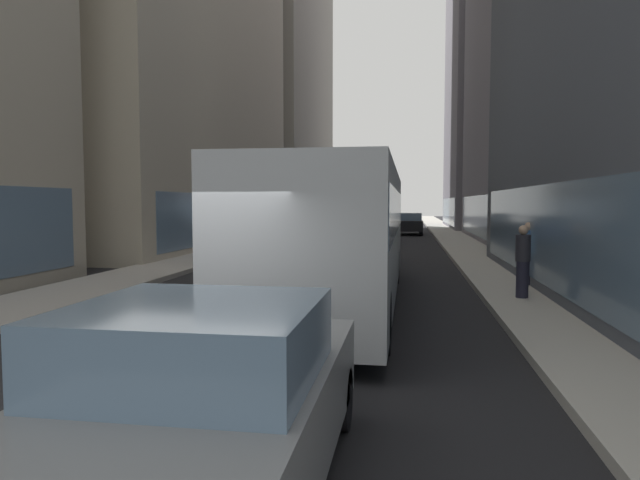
% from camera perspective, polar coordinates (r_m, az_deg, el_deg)
% --- Properties ---
extents(ground_plane, '(120.00, 120.00, 0.00)m').
position_cam_1_polar(ground_plane, '(41.41, 5.26, 0.54)').
color(ground_plane, black).
extents(sidewalk_left, '(2.40, 110.00, 0.15)m').
position_cam_1_polar(sidewalk_left, '(42.17, -2.49, 0.71)').
color(sidewalk_left, '#9E9991').
rests_on(sidewalk_left, ground).
extents(sidewalk_right, '(2.40, 110.00, 0.15)m').
position_cam_1_polar(sidewalk_right, '(41.43, 13.15, 0.56)').
color(sidewalk_right, '#ADA89E').
rests_on(sidewalk_right, ground).
extents(building_left_far, '(11.11, 22.94, 40.30)m').
position_cam_1_polar(building_left_far, '(59.89, -5.90, 21.07)').
color(building_left_far, gray).
rests_on(building_left_far, ground).
extents(building_right_far, '(10.96, 16.50, 33.69)m').
position_cam_1_polar(building_right_far, '(56.03, 19.18, 18.59)').
color(building_right_far, slate).
rests_on(building_right_far, ground).
extents(transit_bus, '(2.78, 11.53, 3.05)m').
position_cam_1_polar(transit_bus, '(12.78, 2.19, 1.24)').
color(transit_bus, '#999EA3').
rests_on(transit_bus, ground).
extents(car_grey_wagon, '(1.90, 3.99, 1.62)m').
position_cam_1_polar(car_grey_wagon, '(4.53, -11.68, -16.02)').
color(car_grey_wagon, slate).
rests_on(car_grey_wagon, ground).
extents(car_white_van, '(1.87, 4.38, 1.62)m').
position_cam_1_polar(car_white_van, '(21.57, 4.97, -0.26)').
color(car_white_van, silver).
rests_on(car_white_van, ground).
extents(car_black_suv, '(1.93, 4.66, 1.62)m').
position_cam_1_polar(car_black_suv, '(42.15, 9.15, 1.69)').
color(car_black_suv, black).
rests_on(car_black_suv, ground).
extents(car_blue_hatchback, '(1.79, 4.26, 1.62)m').
position_cam_1_polar(car_blue_hatchback, '(33.65, 6.44, 1.18)').
color(car_blue_hatchback, '#4C6BB7').
rests_on(car_blue_hatchback, ground).
extents(dalmatian_dog, '(0.22, 0.96, 0.72)m').
position_cam_1_polar(dalmatian_dog, '(8.45, -16.58, -8.91)').
color(dalmatian_dog, white).
rests_on(dalmatian_dog, ground).
extents(pedestrian_with_handbag, '(0.45, 0.34, 1.69)m').
position_cam_1_polar(pedestrian_with_handbag, '(15.96, 20.63, -1.24)').
color(pedestrian_with_handbag, '#1E1E2D').
rests_on(pedestrian_with_handbag, sidewalk_right).
extents(pedestrian_in_coat, '(0.34, 0.34, 1.69)m').
position_cam_1_polar(pedestrian_in_coat, '(13.72, 20.10, -2.02)').
color(pedestrian_in_coat, '#1E1E2D').
rests_on(pedestrian_in_coat, sidewalk_right).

